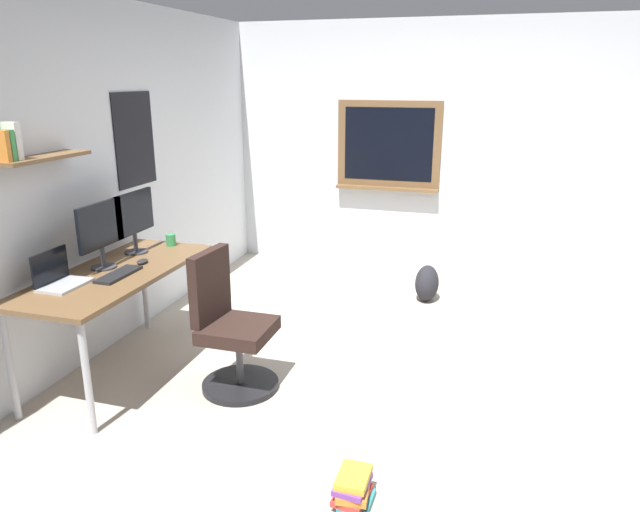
{
  "coord_description": "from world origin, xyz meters",
  "views": [
    {
      "loc": [
        -3.83,
        -0.41,
        2.03
      ],
      "look_at": [
        -0.14,
        0.71,
        0.85
      ],
      "focal_mm": 32.92,
      "sensor_mm": 36.0,
      "label": 1
    }
  ],
  "objects_px": {
    "monitor_secondary": "(134,218)",
    "book_stack_on_floor": "(354,490)",
    "desk": "(116,281)",
    "office_chair": "(230,331)",
    "backpack": "(427,283)",
    "computer_mouse": "(142,261)",
    "keyboard": "(119,275)",
    "laptop": "(59,278)",
    "monitor_primary": "(101,230)",
    "coffee_mug": "(171,240)"
  },
  "relations": [
    {
      "from": "laptop",
      "to": "monitor_secondary",
      "type": "distance_m",
      "value": 0.81
    },
    {
      "from": "monitor_secondary",
      "to": "computer_mouse",
      "type": "distance_m",
      "value": 0.39
    },
    {
      "from": "monitor_primary",
      "to": "monitor_secondary",
      "type": "height_order",
      "value": "same"
    },
    {
      "from": "desk",
      "to": "keyboard",
      "type": "relative_size",
      "value": 4.21
    },
    {
      "from": "keyboard",
      "to": "coffee_mug",
      "type": "distance_m",
      "value": 0.76
    },
    {
      "from": "laptop",
      "to": "monitor_primary",
      "type": "height_order",
      "value": "monitor_primary"
    },
    {
      "from": "laptop",
      "to": "desk",
      "type": "bearing_deg",
      "value": -24.13
    },
    {
      "from": "office_chair",
      "to": "keyboard",
      "type": "relative_size",
      "value": 2.57
    },
    {
      "from": "office_chair",
      "to": "keyboard",
      "type": "xyz_separation_m",
      "value": [
        -0.11,
        0.74,
        0.36
      ]
    },
    {
      "from": "office_chair",
      "to": "laptop",
      "type": "distance_m",
      "value": 1.13
    },
    {
      "from": "monitor_primary",
      "to": "keyboard",
      "type": "distance_m",
      "value": 0.34
    },
    {
      "from": "laptop",
      "to": "book_stack_on_floor",
      "type": "xyz_separation_m",
      "value": [
        -0.51,
        -2.05,
        -0.73
      ]
    },
    {
      "from": "desk",
      "to": "office_chair",
      "type": "distance_m",
      "value": 0.87
    },
    {
      "from": "computer_mouse",
      "to": "laptop",
      "type": "bearing_deg",
      "value": 156.46
    },
    {
      "from": "coffee_mug",
      "to": "backpack",
      "type": "relative_size",
      "value": 0.27
    },
    {
      "from": "computer_mouse",
      "to": "backpack",
      "type": "height_order",
      "value": "computer_mouse"
    },
    {
      "from": "coffee_mug",
      "to": "book_stack_on_floor",
      "type": "bearing_deg",
      "value": -129.54
    },
    {
      "from": "office_chair",
      "to": "coffee_mug",
      "type": "relative_size",
      "value": 10.33
    },
    {
      "from": "book_stack_on_floor",
      "to": "monitor_secondary",
      "type": "bearing_deg",
      "value": 57.29
    },
    {
      "from": "keyboard",
      "to": "backpack",
      "type": "height_order",
      "value": "keyboard"
    },
    {
      "from": "office_chair",
      "to": "backpack",
      "type": "xyz_separation_m",
      "value": [
        2.01,
        -1.07,
        -0.24
      ]
    },
    {
      "from": "monitor_primary",
      "to": "keyboard",
      "type": "bearing_deg",
      "value": -121.25
    },
    {
      "from": "keyboard",
      "to": "computer_mouse",
      "type": "relative_size",
      "value": 3.56
    },
    {
      "from": "computer_mouse",
      "to": "coffee_mug",
      "type": "distance_m",
      "value": 0.48
    },
    {
      "from": "office_chair",
      "to": "book_stack_on_floor",
      "type": "height_order",
      "value": "office_chair"
    },
    {
      "from": "laptop",
      "to": "monitor_secondary",
      "type": "bearing_deg",
      "value": -3.54
    },
    {
      "from": "coffee_mug",
      "to": "backpack",
      "type": "xyz_separation_m",
      "value": [
        1.37,
        -1.86,
        -0.63
      ]
    },
    {
      "from": "laptop",
      "to": "coffee_mug",
      "type": "relative_size",
      "value": 3.37
    },
    {
      "from": "desk",
      "to": "computer_mouse",
      "type": "distance_m",
      "value": 0.24
    },
    {
      "from": "book_stack_on_floor",
      "to": "coffee_mug",
      "type": "bearing_deg",
      "value": 50.46
    },
    {
      "from": "computer_mouse",
      "to": "book_stack_on_floor",
      "type": "bearing_deg",
      "value": -120.36
    },
    {
      "from": "keyboard",
      "to": "backpack",
      "type": "relative_size",
      "value": 1.08
    },
    {
      "from": "monitor_secondary",
      "to": "keyboard",
      "type": "distance_m",
      "value": 0.6
    },
    {
      "from": "monitor_primary",
      "to": "book_stack_on_floor",
      "type": "relative_size",
      "value": 2.01
    },
    {
      "from": "desk",
      "to": "monitor_primary",
      "type": "relative_size",
      "value": 3.36
    },
    {
      "from": "monitor_secondary",
      "to": "backpack",
      "type": "height_order",
      "value": "monitor_secondary"
    },
    {
      "from": "desk",
      "to": "coffee_mug",
      "type": "relative_size",
      "value": 16.93
    },
    {
      "from": "monitor_primary",
      "to": "keyboard",
      "type": "height_order",
      "value": "monitor_primary"
    },
    {
      "from": "laptop",
      "to": "keyboard",
      "type": "xyz_separation_m",
      "value": [
        0.27,
        -0.24,
        -0.04
      ]
    },
    {
      "from": "monitor_primary",
      "to": "computer_mouse",
      "type": "height_order",
      "value": "monitor_primary"
    },
    {
      "from": "office_chair",
      "to": "monitor_secondary",
      "type": "distance_m",
      "value": 1.19
    },
    {
      "from": "monitor_primary",
      "to": "backpack",
      "type": "bearing_deg",
      "value": -44.93
    },
    {
      "from": "laptop",
      "to": "office_chair",
      "type": "bearing_deg",
      "value": -68.55
    },
    {
      "from": "desk",
      "to": "monitor_secondary",
      "type": "bearing_deg",
      "value": 14.24
    },
    {
      "from": "office_chair",
      "to": "keyboard",
      "type": "distance_m",
      "value": 0.83
    },
    {
      "from": "desk",
      "to": "monitor_secondary",
      "type": "relative_size",
      "value": 3.36
    },
    {
      "from": "laptop",
      "to": "keyboard",
      "type": "bearing_deg",
      "value": -41.45
    },
    {
      "from": "backpack",
      "to": "book_stack_on_floor",
      "type": "distance_m",
      "value": 2.91
    },
    {
      "from": "desk",
      "to": "backpack",
      "type": "relative_size",
      "value": 4.55
    },
    {
      "from": "monitor_secondary",
      "to": "book_stack_on_floor",
      "type": "distance_m",
      "value": 2.56
    }
  ]
}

